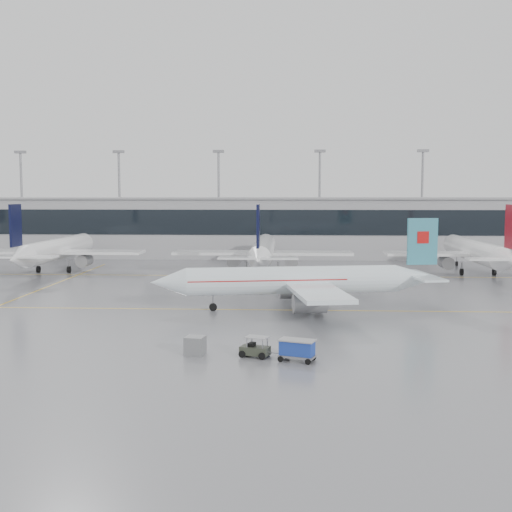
{
  "coord_description": "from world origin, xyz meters",
  "views": [
    {
      "loc": [
        4.25,
        -72.22,
        13.32
      ],
      "look_at": [
        0.0,
        12.0,
        5.0
      ],
      "focal_mm": 45.0,
      "sensor_mm": 36.0,
      "label": 1
    }
  ],
  "objects_px": {
    "baggage_cart": "(297,349)",
    "baggage_tug": "(255,350)",
    "gse_unit": "(195,346)",
    "air_canada_jet": "(304,281)"
  },
  "relations": [
    {
      "from": "baggage_cart",
      "to": "baggage_tug",
      "type": "bearing_deg",
      "value": 180.0
    },
    {
      "from": "gse_unit",
      "to": "baggage_tug",
      "type": "bearing_deg",
      "value": 6.34
    },
    {
      "from": "baggage_cart",
      "to": "gse_unit",
      "type": "distance_m",
      "value": 8.52
    },
    {
      "from": "baggage_tug",
      "to": "gse_unit",
      "type": "relative_size",
      "value": 2.3
    },
    {
      "from": "baggage_tug",
      "to": "baggage_cart",
      "type": "relative_size",
      "value": 1.12
    },
    {
      "from": "baggage_tug",
      "to": "gse_unit",
      "type": "bearing_deg",
      "value": -165.72
    },
    {
      "from": "air_canada_jet",
      "to": "gse_unit",
      "type": "xyz_separation_m",
      "value": [
        -9.45,
        -21.49,
        -2.49
      ]
    },
    {
      "from": "air_canada_jet",
      "to": "gse_unit",
      "type": "distance_m",
      "value": 23.61
    },
    {
      "from": "air_canada_jet",
      "to": "baggage_cart",
      "type": "bearing_deg",
      "value": 77.48
    },
    {
      "from": "air_canada_jet",
      "to": "baggage_cart",
      "type": "distance_m",
      "value": 23.2
    }
  ]
}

